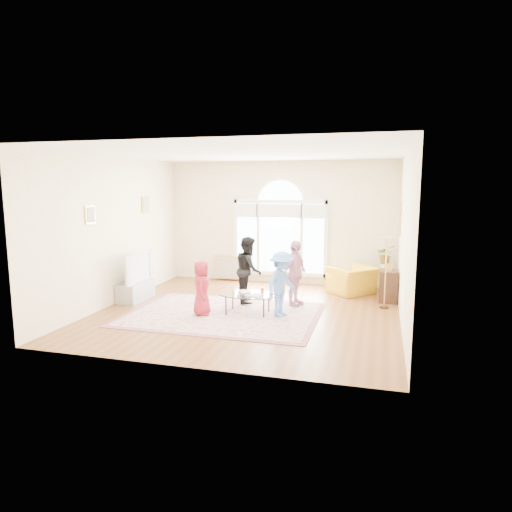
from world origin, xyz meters
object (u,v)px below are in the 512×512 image
(coffee_table, at_px, (248,295))
(armchair, at_px, (353,280))
(area_rug, at_px, (223,314))
(television, at_px, (135,267))
(tv_console, at_px, (136,291))

(coffee_table, distance_m, armchair, 3.04)
(area_rug, xyz_separation_m, armchair, (2.39, 2.53, 0.31))
(area_rug, height_order, television, television)
(television, height_order, armchair, television)
(tv_console, relative_size, coffee_table, 0.81)
(coffee_table, xyz_separation_m, armchair, (1.92, 2.35, -0.08))
(television, bearing_deg, tv_console, 180.00)
(tv_console, relative_size, television, 0.87)
(coffee_table, bearing_deg, armchair, 49.77)
(television, xyz_separation_m, coffee_table, (2.78, -0.45, -0.35))
(area_rug, relative_size, television, 3.13)
(coffee_table, bearing_deg, television, 169.81)
(coffee_table, bearing_deg, tv_console, 169.83)
(coffee_table, height_order, armchair, armchair)
(tv_console, xyz_separation_m, armchair, (4.72, 1.90, 0.11))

